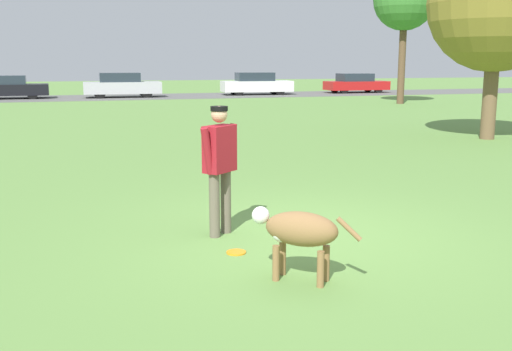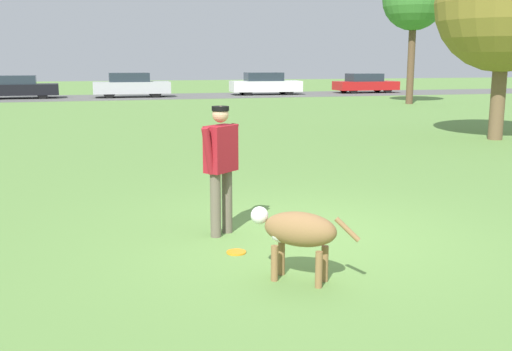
% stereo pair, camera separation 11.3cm
% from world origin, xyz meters
% --- Properties ---
extents(ground_plane, '(120.00, 120.00, 0.00)m').
position_xyz_m(ground_plane, '(0.00, 0.00, 0.00)').
color(ground_plane, '#608C42').
extents(far_road_strip, '(120.00, 6.00, 0.01)m').
position_xyz_m(far_road_strip, '(0.00, 29.80, 0.01)').
color(far_road_strip, '#5B5B59').
rests_on(far_road_strip, ground_plane).
extents(person, '(0.58, 0.51, 1.59)m').
position_xyz_m(person, '(-0.92, 0.31, 0.94)').
color(person, '#665B4C').
rests_on(person, ground_plane).
extents(dog, '(0.92, 0.80, 0.71)m').
position_xyz_m(dog, '(-0.57, -1.44, 0.50)').
color(dog, olive).
rests_on(dog, ground_plane).
extents(frisbee, '(0.22, 0.22, 0.02)m').
position_xyz_m(frisbee, '(-0.93, -0.45, 0.01)').
color(frisbee, orange).
rests_on(frisbee, ground_plane).
extents(tree_near_right, '(3.61, 3.61, 5.42)m').
position_xyz_m(tree_near_right, '(8.34, 7.14, 3.60)').
color(tree_near_right, brown).
rests_on(tree_near_right, ground_plane).
extents(tree_far_right, '(3.04, 3.04, 6.61)m').
position_xyz_m(tree_far_right, '(13.25, 20.07, 5.04)').
color(tree_far_right, brown).
rests_on(tree_far_right, ground_plane).
extents(parked_car_black, '(4.50, 1.93, 1.31)m').
position_xyz_m(parked_car_black, '(-6.00, 30.00, 0.65)').
color(parked_car_black, black).
rests_on(parked_car_black, ground_plane).
extents(parked_car_silver, '(4.45, 1.73, 1.44)m').
position_xyz_m(parked_car_silver, '(0.34, 29.42, 0.71)').
color(parked_car_silver, '#B7B7BC').
rests_on(parked_car_silver, ground_plane).
extents(parked_car_white, '(4.49, 1.87, 1.40)m').
position_xyz_m(parked_car_white, '(8.71, 29.84, 0.68)').
color(parked_car_white, white).
rests_on(parked_car_white, ground_plane).
extents(parked_car_red, '(4.19, 1.71, 1.29)m').
position_xyz_m(parked_car_red, '(15.83, 30.15, 0.63)').
color(parked_car_red, red).
rests_on(parked_car_red, ground_plane).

